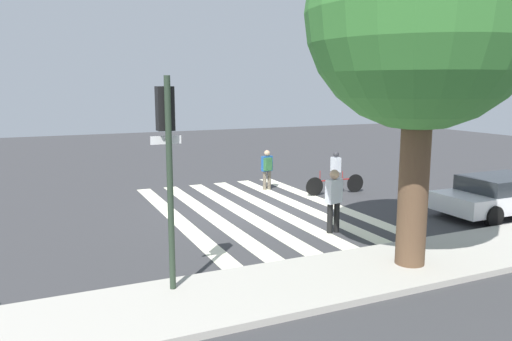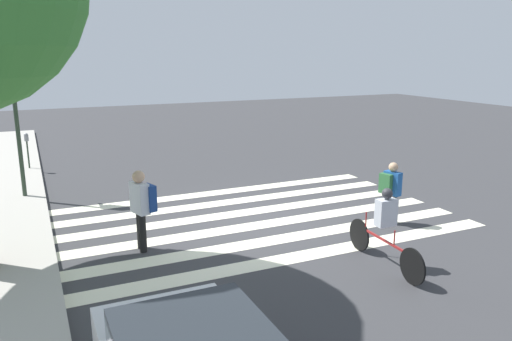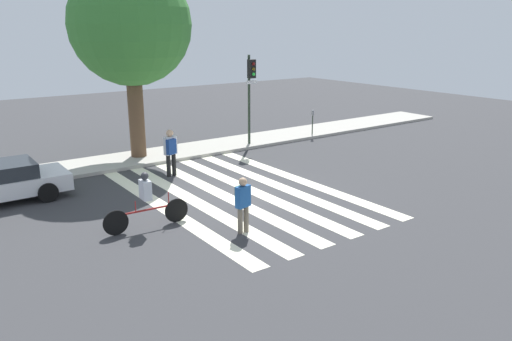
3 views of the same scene
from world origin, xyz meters
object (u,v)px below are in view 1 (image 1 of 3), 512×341
(pedestrian_adult_blue_shirt, at_px, (267,167))
(pedestrian_adult_yellow_jacket, at_px, (333,196))
(car_parked_far_curb, at_px, (501,195))
(traffic_light, at_px, (167,144))
(street_tree, at_px, (423,15))
(cyclist_near_curb, at_px, (336,172))

(pedestrian_adult_blue_shirt, distance_m, pedestrian_adult_yellow_jacket, 6.13)
(pedestrian_adult_blue_shirt, distance_m, car_parked_far_curb, 8.42)
(traffic_light, relative_size, car_parked_far_curb, 0.97)
(traffic_light, bearing_deg, street_tree, 169.60)
(street_tree, xyz_separation_m, pedestrian_adult_yellow_jacket, (-0.03, -3.19, -4.50))
(pedestrian_adult_blue_shirt, bearing_deg, street_tree, -109.20)
(street_tree, bearing_deg, car_parked_far_curb, -156.78)
(traffic_light, xyz_separation_m, car_parked_far_curb, (-11.23, -1.60, -2.34))
(cyclist_near_curb, height_order, car_parked_far_curb, cyclist_near_curb)
(traffic_light, height_order, street_tree, street_tree)
(cyclist_near_curb, bearing_deg, traffic_light, 41.44)
(street_tree, height_order, pedestrian_adult_yellow_jacket, street_tree)
(car_parked_far_curb, bearing_deg, cyclist_near_curb, -57.83)
(pedestrian_adult_blue_shirt, relative_size, pedestrian_adult_yellow_jacket, 0.88)
(street_tree, xyz_separation_m, cyclist_near_curb, (-2.92, -7.46, -4.69))
(pedestrian_adult_yellow_jacket, bearing_deg, pedestrian_adult_blue_shirt, -114.98)
(traffic_light, xyz_separation_m, pedestrian_adult_blue_shirt, (-6.14, -8.30, -2.08))
(pedestrian_adult_yellow_jacket, relative_size, cyclist_near_curb, 0.72)
(pedestrian_adult_blue_shirt, bearing_deg, traffic_light, -140.19)
(street_tree, relative_size, pedestrian_adult_blue_shirt, 5.07)
(street_tree, height_order, car_parked_far_curb, street_tree)
(traffic_light, height_order, cyclist_near_curb, traffic_light)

